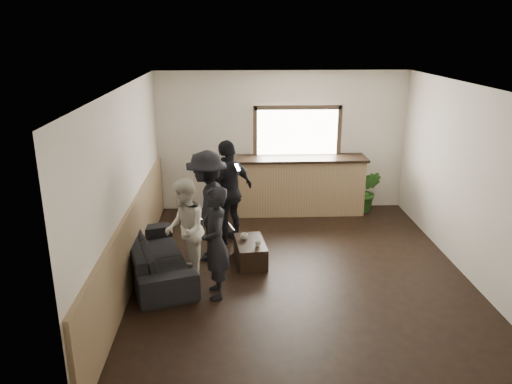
{
  "coord_description": "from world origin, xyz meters",
  "views": [
    {
      "loc": [
        -0.97,
        -6.82,
        3.54
      ],
      "look_at": [
        -0.64,
        0.4,
        1.18
      ],
      "focal_mm": 35.0,
      "sensor_mm": 36.0,
      "label": 1
    }
  ],
  "objects_px": {
    "bar_counter": "(297,182)",
    "coffee_table": "(250,252)",
    "cup_b": "(258,244)",
    "person_c": "(207,206)",
    "sofa": "(157,256)",
    "person_a": "(216,243)",
    "person_b": "(185,230)",
    "potted_plant": "(368,191)",
    "person_d": "(229,192)",
    "cup_a": "(244,236)"
  },
  "relations": [
    {
      "from": "cup_a",
      "to": "potted_plant",
      "type": "distance_m",
      "value": 3.32
    },
    {
      "from": "person_a",
      "to": "person_b",
      "type": "distance_m",
      "value": 0.73
    },
    {
      "from": "sofa",
      "to": "cup_b",
      "type": "relative_size",
      "value": 23.02
    },
    {
      "from": "person_a",
      "to": "cup_b",
      "type": "bearing_deg",
      "value": 136.35
    },
    {
      "from": "bar_counter",
      "to": "potted_plant",
      "type": "xyz_separation_m",
      "value": [
        1.43,
        -0.05,
        -0.21
      ]
    },
    {
      "from": "person_b",
      "to": "person_c",
      "type": "distance_m",
      "value": 0.74
    },
    {
      "from": "sofa",
      "to": "cup_a",
      "type": "distance_m",
      "value": 1.41
    },
    {
      "from": "sofa",
      "to": "coffee_table",
      "type": "distance_m",
      "value": 1.47
    },
    {
      "from": "sofa",
      "to": "coffee_table",
      "type": "height_order",
      "value": "sofa"
    },
    {
      "from": "sofa",
      "to": "cup_b",
      "type": "distance_m",
      "value": 1.55
    },
    {
      "from": "potted_plant",
      "to": "person_a",
      "type": "distance_m",
      "value": 4.41
    },
    {
      "from": "bar_counter",
      "to": "cup_b",
      "type": "relative_size",
      "value": 29.91
    },
    {
      "from": "coffee_table",
      "to": "person_b",
      "type": "height_order",
      "value": "person_b"
    },
    {
      "from": "coffee_table",
      "to": "person_c",
      "type": "height_order",
      "value": "person_c"
    },
    {
      "from": "bar_counter",
      "to": "person_b",
      "type": "relative_size",
      "value": 1.77
    },
    {
      "from": "bar_counter",
      "to": "person_a",
      "type": "height_order",
      "value": "bar_counter"
    },
    {
      "from": "coffee_table",
      "to": "person_c",
      "type": "distance_m",
      "value": 1.0
    },
    {
      "from": "person_d",
      "to": "bar_counter",
      "type": "bearing_deg",
      "value": -178.17
    },
    {
      "from": "person_a",
      "to": "potted_plant",
      "type": "bearing_deg",
      "value": 130.12
    },
    {
      "from": "person_b",
      "to": "cup_b",
      "type": "bearing_deg",
      "value": 98.04
    },
    {
      "from": "sofa",
      "to": "person_b",
      "type": "xyz_separation_m",
      "value": [
        0.45,
        -0.1,
        0.46
      ]
    },
    {
      "from": "cup_b",
      "to": "person_c",
      "type": "xyz_separation_m",
      "value": [
        -0.78,
        0.37,
        0.49
      ]
    },
    {
      "from": "cup_b",
      "to": "person_b",
      "type": "height_order",
      "value": "person_b"
    },
    {
      "from": "cup_b",
      "to": "potted_plant",
      "type": "relative_size",
      "value": 0.1
    },
    {
      "from": "cup_a",
      "to": "cup_b",
      "type": "distance_m",
      "value": 0.35
    },
    {
      "from": "coffee_table",
      "to": "cup_a",
      "type": "height_order",
      "value": "cup_a"
    },
    {
      "from": "sofa",
      "to": "potted_plant",
      "type": "xyz_separation_m",
      "value": [
        3.88,
        2.59,
        0.13
      ]
    },
    {
      "from": "person_a",
      "to": "person_b",
      "type": "bearing_deg",
      "value": -147.75
    },
    {
      "from": "sofa",
      "to": "person_b",
      "type": "distance_m",
      "value": 0.65
    },
    {
      "from": "person_d",
      "to": "person_a",
      "type": "bearing_deg",
      "value": 40.69
    },
    {
      "from": "cup_a",
      "to": "person_d",
      "type": "distance_m",
      "value": 0.94
    },
    {
      "from": "cup_b",
      "to": "potted_plant",
      "type": "xyz_separation_m",
      "value": [
        2.35,
        2.4,
        0.04
      ]
    },
    {
      "from": "person_a",
      "to": "person_b",
      "type": "xyz_separation_m",
      "value": [
        -0.47,
        0.56,
        -0.02
      ]
    },
    {
      "from": "bar_counter",
      "to": "coffee_table",
      "type": "distance_m",
      "value": 2.54
    },
    {
      "from": "cup_a",
      "to": "cup_b",
      "type": "height_order",
      "value": "cup_a"
    },
    {
      "from": "potted_plant",
      "to": "person_d",
      "type": "height_order",
      "value": "person_d"
    },
    {
      "from": "cup_a",
      "to": "person_b",
      "type": "bearing_deg",
      "value": -147.02
    },
    {
      "from": "potted_plant",
      "to": "person_b",
      "type": "height_order",
      "value": "person_b"
    },
    {
      "from": "cup_b",
      "to": "bar_counter",
      "type": "bearing_deg",
      "value": 69.48
    },
    {
      "from": "bar_counter",
      "to": "cup_b",
      "type": "height_order",
      "value": "bar_counter"
    },
    {
      "from": "sofa",
      "to": "person_b",
      "type": "height_order",
      "value": "person_b"
    },
    {
      "from": "person_b",
      "to": "person_a",
      "type": "bearing_deg",
      "value": 33.01
    },
    {
      "from": "sofa",
      "to": "person_c",
      "type": "distance_m",
      "value": 1.11
    },
    {
      "from": "bar_counter",
      "to": "person_c",
      "type": "distance_m",
      "value": 2.69
    },
    {
      "from": "cup_a",
      "to": "bar_counter",
      "type": "bearing_deg",
      "value": 62.64
    },
    {
      "from": "bar_counter",
      "to": "person_b",
      "type": "xyz_separation_m",
      "value": [
        -2.0,
        -2.74,
        0.12
      ]
    },
    {
      "from": "person_b",
      "to": "potted_plant",
      "type": "bearing_deg",
      "value": 121.35
    },
    {
      "from": "person_b",
      "to": "cup_a",
      "type": "bearing_deg",
      "value": 116.22
    },
    {
      "from": "sofa",
      "to": "coffee_table",
      "type": "bearing_deg",
      "value": -94.08
    },
    {
      "from": "sofa",
      "to": "cup_b",
      "type": "bearing_deg",
      "value": -101.22
    }
  ]
}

